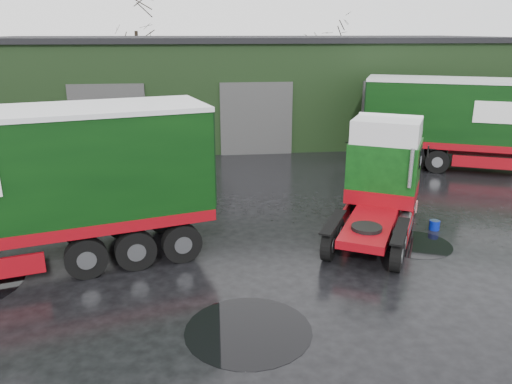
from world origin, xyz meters
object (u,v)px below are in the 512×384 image
Objects in this scene: hero_tractor at (377,184)px; lorry_right at (504,126)px; wash_bucket at (434,225)px; tree_back_b at (327,66)px; tree_back_a at (138,55)px; warehouse at (246,86)px.

hero_tractor is 11.73m from lorry_right.
tree_back_b reaches higher than wash_bucket.
lorry_right is at bearing -80.43° from tree_back_b.
lorry_right is 9.83m from wash_bucket.
hero_tractor is 30.47m from tree_back_a.
lorry_right reaches higher than hero_tractor.
wash_bucket is at bearing -20.25° from lorry_right.
tree_back_a reaches higher than lorry_right.
wash_bucket is at bearing -96.29° from tree_back_b.
hero_tractor is 29.05m from tree_back_b.
warehouse is at bearing 125.84° from hero_tractor.
hero_tractor is 0.83× the size of tree_back_b.
hero_tractor is 3.03m from wash_bucket.
warehouse is 5.23× the size of hero_tractor.
wash_bucket is 0.04× the size of tree_back_a.
wash_bucket is at bearing -74.69° from warehouse.
hero_tractor is at bearing -69.75° from tree_back_a.
wash_bucket is 0.05× the size of tree_back_b.
tree_back_a is (-10.50, 28.46, 2.83)m from hero_tractor.
tree_back_a is at bearing -113.71° from lorry_right.
tree_back_a reaches higher than warehouse.
lorry_right is 2.28× the size of tree_back_b.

